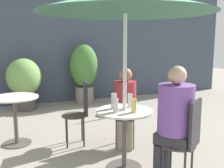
# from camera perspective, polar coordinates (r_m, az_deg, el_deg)

# --- Properties ---
(storefront_wall) EXTENTS (10.00, 0.06, 3.00)m
(storefront_wall) POSITION_cam_1_polar(r_m,az_deg,el_deg) (6.61, -12.87, 8.92)
(storefront_wall) COLOR #3D4756
(storefront_wall) RESTS_ON ground_plane
(cafe_table_near) EXTENTS (0.67, 0.67, 0.72)m
(cafe_table_near) POSITION_cam_1_polar(r_m,az_deg,el_deg) (3.15, 2.72, -9.27)
(cafe_table_near) COLOR #514C47
(cafe_table_near) RESTS_ON ground_plane
(cafe_table_far) EXTENTS (0.69, 0.69, 0.72)m
(cafe_table_far) POSITION_cam_1_polar(r_m,az_deg,el_deg) (4.11, -20.37, -5.31)
(cafe_table_far) COLOR #514C47
(cafe_table_far) RESTS_ON ground_plane
(bistro_chair_0) EXTENTS (0.42, 0.42, 0.94)m
(bistro_chair_0) POSITION_cam_1_polar(r_m,az_deg,el_deg) (2.85, 16.05, -10.82)
(bistro_chair_0) COLOR #42382D
(bistro_chair_0) RESTS_ON ground_plane
(bistro_chair_1) EXTENTS (0.40, 0.42, 0.94)m
(bistro_chair_1) POSITION_cam_1_polar(r_m,az_deg,el_deg) (3.86, 2.90, -5.13)
(bistro_chair_1) COLOR #42382D
(bistro_chair_1) RESTS_ON ground_plane
(bistro_chair_2) EXTENTS (0.39, 0.37, 0.94)m
(bistro_chair_2) POSITION_cam_1_polar(r_m,az_deg,el_deg) (3.88, -6.85, -5.12)
(bistro_chair_2) COLOR #42382D
(bistro_chair_2) RESTS_ON ground_plane
(bistro_chair_3) EXTENTS (0.38, 0.40, 0.94)m
(bistro_chair_3) POSITION_cam_1_polar(r_m,az_deg,el_deg) (5.56, 3.72, -0.65)
(bistro_chair_3) COLOR #42382D
(bistro_chair_3) RESTS_ON ground_plane
(seated_person_0) EXTENTS (0.47, 0.48, 1.28)m
(seated_person_0) POSITION_cam_1_polar(r_m,az_deg,el_deg) (2.84, 13.38, -6.80)
(seated_person_0) COLOR #2D2D33
(seated_person_0) RESTS_ON ground_plane
(seated_person_1) EXTENTS (0.36, 0.37, 1.15)m
(seated_person_1) POSITION_cam_1_polar(r_m,az_deg,el_deg) (3.69, 2.89, -3.64)
(seated_person_1) COLOR gray
(seated_person_1) RESTS_ON ground_plane
(beer_glass_0) EXTENTS (0.06, 0.06, 0.17)m
(beer_glass_0) POSITION_cam_1_polar(r_m,az_deg,el_deg) (3.20, 3.93, -3.64)
(beer_glass_0) COLOR silver
(beer_glass_0) RESTS_ON cafe_table_near
(beer_glass_1) EXTENTS (0.07, 0.07, 0.19)m
(beer_glass_1) POSITION_cam_1_polar(r_m,az_deg,el_deg) (3.14, 0.42, -3.72)
(beer_glass_1) COLOR silver
(beer_glass_1) RESTS_ON cafe_table_near
(beer_glass_2) EXTENTS (0.06, 0.06, 0.16)m
(beer_glass_2) POSITION_cam_1_polar(r_m,az_deg,el_deg) (2.97, 0.85, -4.69)
(beer_glass_2) COLOR silver
(beer_glass_2) RESTS_ON cafe_table_near
(beer_glass_3) EXTENTS (0.06, 0.06, 0.16)m
(beer_glass_3) POSITION_cam_1_polar(r_m,az_deg,el_deg) (2.98, 4.81, -4.73)
(beer_glass_3) COLOR #DBC65B
(beer_glass_3) RESTS_ON cafe_table_near
(potted_plant_0) EXTENTS (0.75, 0.75, 1.15)m
(potted_plant_0) POSITION_cam_1_polar(r_m,az_deg,el_deg) (6.09, -18.60, 0.77)
(potted_plant_0) COLOR #47423D
(potted_plant_0) RESTS_ON ground_plane
(potted_plant_1) EXTENTS (0.68, 0.68, 1.45)m
(potted_plant_1) POSITION_cam_1_polar(r_m,az_deg,el_deg) (6.38, -6.11, 3.01)
(potted_plant_1) COLOR slate
(potted_plant_1) RESTS_ON ground_plane
(umbrella) EXTENTS (1.98, 1.98, 2.10)m
(umbrella) POSITION_cam_1_polar(r_m,az_deg,el_deg) (3.02, 2.94, 17.68)
(umbrella) COLOR silver
(umbrella) RESTS_ON ground_plane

